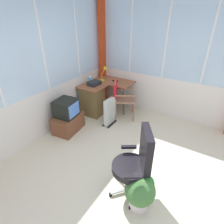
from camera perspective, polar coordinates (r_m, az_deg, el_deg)
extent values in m
cube|color=beige|center=(3.08, 5.86, -21.25)|extent=(5.67, 5.23, 0.06)
cube|color=silver|center=(3.91, -23.07, -1.82)|extent=(4.67, 0.06, 0.94)
cube|color=silver|center=(3.48, -27.23, 16.28)|extent=(4.57, 0.06, 1.58)
cube|color=white|center=(3.75, -21.15, 18.21)|extent=(0.04, 0.07, 1.58)
cube|color=white|center=(4.37, -11.17, 20.88)|extent=(0.04, 0.07, 1.58)
cube|color=silver|center=(4.63, 19.44, 3.79)|extent=(0.06, 4.23, 0.94)
cube|color=silver|center=(4.28, 22.36, 19.19)|extent=(0.06, 4.14, 1.58)
cube|color=white|center=(4.23, 28.16, 17.89)|extent=(0.07, 0.04, 1.58)
cube|color=white|center=(4.38, 16.68, 20.27)|extent=(0.07, 0.04, 1.58)
cube|color=white|center=(4.68, 6.07, 21.76)|extent=(0.07, 0.04, 1.58)
cube|color=#BD3917|center=(5.01, -2.90, 17.37)|extent=(0.22, 0.07, 2.61)
cube|color=#965634|center=(4.67, -3.96, 9.02)|extent=(1.14, 0.58, 0.02)
cube|color=#965634|center=(4.63, 3.35, 8.86)|extent=(0.58, 0.45, 0.02)
cube|color=brown|center=(4.57, -6.25, 3.35)|extent=(0.40, 0.54, 0.70)
cylinder|color=#4C4C51|center=(4.50, 3.74, 3.08)|extent=(0.04, 0.04, 0.71)
cylinder|color=#4C4C51|center=(4.59, -10.17, 3.22)|extent=(0.04, 0.04, 0.71)
cylinder|color=yellow|center=(4.79, -3.16, 9.84)|extent=(0.13, 0.13, 0.02)
cylinder|color=yellow|center=(4.76, -3.19, 10.89)|extent=(0.02, 0.02, 0.17)
cylinder|color=yellow|center=(4.73, -2.58, 12.94)|extent=(0.03, 0.08, 0.16)
cone|color=yellow|center=(4.74, -1.83, 13.41)|extent=(0.13, 0.13, 0.12)
cube|color=black|center=(4.73, 1.01, 9.65)|extent=(0.07, 0.16, 0.02)
cylinder|color=#4BAFD7|center=(4.61, -6.78, 9.81)|extent=(0.06, 0.06, 0.16)
cone|color=white|center=(4.57, -6.86, 11.08)|extent=(0.06, 0.06, 0.06)
cube|color=#24272C|center=(4.50, -5.53, 8.90)|extent=(0.32, 0.25, 0.09)
cylinder|color=#896349|center=(4.30, 6.74, -0.25)|extent=(0.04, 0.04, 0.46)
cylinder|color=#896349|center=(4.69, 6.50, 2.40)|extent=(0.04, 0.04, 0.46)
cylinder|color=#896349|center=(4.29, 0.87, -0.09)|extent=(0.04, 0.04, 0.46)
cylinder|color=#896349|center=(4.68, 1.11, 2.55)|extent=(0.04, 0.04, 0.46)
cube|color=#896349|center=(4.37, 3.91, 4.10)|extent=(0.65, 0.65, 0.04)
cube|color=#896349|center=(4.28, 1.05, 6.92)|extent=(0.40, 0.24, 0.41)
cube|color=red|center=(4.28, 1.06, 7.17)|extent=(0.43, 0.27, 0.35)
cube|color=#896349|center=(4.10, 4.00, 5.07)|extent=(0.24, 0.40, 0.03)
cube|color=#896349|center=(4.50, 3.99, 7.37)|extent=(0.24, 0.40, 0.03)
cube|color=#B7B7BF|center=(2.84, 5.46, -24.78)|extent=(0.26, 0.18, 0.02)
cylinder|color=black|center=(2.78, 5.72, -27.38)|extent=(0.05, 0.05, 0.05)
cube|color=#B7B7BF|center=(2.91, 8.11, -23.10)|extent=(0.10, 0.28, 0.02)
cylinder|color=black|center=(2.92, 11.02, -23.85)|extent=(0.05, 0.05, 0.05)
cube|color=#B7B7BF|center=(3.00, 6.67, -20.80)|extent=(0.28, 0.05, 0.02)
cylinder|color=black|center=(3.10, 8.01, -19.38)|extent=(0.05, 0.05, 0.05)
cube|color=#B7B7BF|center=(2.99, 3.32, -20.91)|extent=(0.14, 0.27, 0.02)
cylinder|color=black|center=(3.07, 1.55, -19.58)|extent=(0.05, 0.05, 0.05)
cube|color=#B7B7BF|center=(2.89, 2.41, -23.32)|extent=(0.24, 0.21, 0.02)
cylinder|color=black|center=(2.88, -0.47, -24.30)|extent=(0.05, 0.05, 0.05)
cylinder|color=#B7B7BF|center=(2.77, 5.39, -20.02)|extent=(0.05, 0.05, 0.37)
cylinder|color=black|center=(2.60, 5.63, -16.80)|extent=(0.50, 0.50, 0.09)
cube|color=black|center=(2.41, 10.53, -11.27)|extent=(0.41, 0.30, 0.55)
cube|color=black|center=(2.71, 5.23, -10.77)|extent=(0.16, 0.21, 0.04)
cube|color=black|center=(2.33, 6.43, -19.36)|extent=(0.16, 0.21, 0.04)
cube|color=brown|center=(4.10, -13.48, -3.28)|extent=(0.69, 0.52, 0.37)
cube|color=black|center=(3.92, -14.09, 1.23)|extent=(0.47, 0.45, 0.36)
cube|color=#5989E1|center=(3.80, -11.67, 0.65)|extent=(0.34, 0.05, 0.28)
cube|color=#262628|center=(4.08, -12.64, 0.31)|extent=(0.29, 0.25, 0.07)
cube|color=silver|center=(4.02, -1.97, -0.68)|extent=(0.02, 0.10, 0.60)
cube|color=silver|center=(4.05, -1.64, -0.43)|extent=(0.02, 0.10, 0.60)
cube|color=silver|center=(4.08, -1.31, -0.19)|extent=(0.02, 0.10, 0.60)
cube|color=silver|center=(4.11, -0.98, 0.06)|extent=(0.02, 0.10, 0.60)
cube|color=silver|center=(4.14, -0.66, 0.30)|extent=(0.02, 0.10, 0.60)
cube|color=silver|center=(4.17, -0.35, 0.53)|extent=(0.02, 0.10, 0.60)
cube|color=silver|center=(4.20, -0.03, 0.76)|extent=(0.02, 0.10, 0.60)
cube|color=silver|center=(4.23, 0.27, 0.99)|extent=(0.02, 0.10, 0.60)
cube|color=black|center=(4.25, 0.00, -3.78)|extent=(0.35, 0.04, 0.03)
cube|color=black|center=(4.32, -1.57, -3.23)|extent=(0.35, 0.04, 0.03)
cube|color=silver|center=(4.25, 0.56, 1.57)|extent=(0.05, 0.09, 0.42)
cylinder|color=silver|center=(2.77, 8.30, -25.88)|extent=(0.27, 0.27, 0.15)
sphere|color=#417339|center=(2.59, 8.68, -23.00)|extent=(0.40, 0.40, 0.40)
sphere|color=#2D7932|center=(2.57, 10.49, -20.96)|extent=(0.22, 0.22, 0.22)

